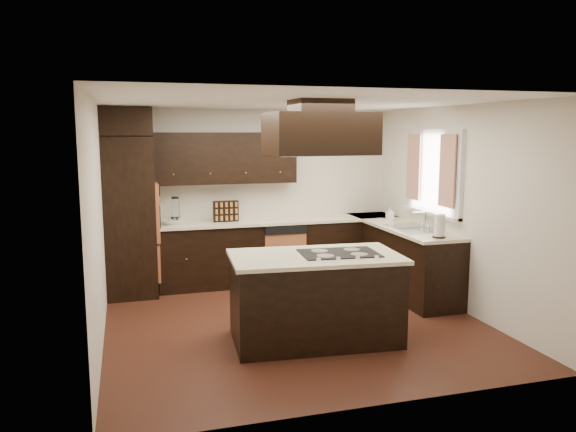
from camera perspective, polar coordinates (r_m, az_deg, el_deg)
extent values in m
cube|color=#502718|center=(6.61, 0.63, -10.79)|extent=(4.20, 4.20, 0.02)
cube|color=white|center=(6.24, 0.67, 11.60)|extent=(4.20, 4.20, 0.02)
cube|color=beige|center=(8.33, -3.57, 2.14)|extent=(4.20, 0.02, 2.50)
cube|color=beige|center=(4.36, 8.75, -3.86)|extent=(4.20, 0.02, 2.50)
cube|color=beige|center=(6.04, -18.87, -0.75)|extent=(0.02, 4.20, 2.50)
cube|color=beige|center=(7.20, 16.95, 0.77)|extent=(0.02, 4.20, 2.50)
cube|color=black|center=(7.75, -15.79, -0.07)|extent=(0.65, 0.75, 2.12)
cube|color=#B06439|center=(7.75, -13.22, 0.48)|extent=(0.05, 0.62, 0.78)
cube|color=black|center=(8.17, -2.80, -3.74)|extent=(2.93, 0.60, 0.88)
cube|color=black|center=(7.95, 11.27, -4.24)|extent=(0.60, 2.40, 0.88)
cube|color=beige|center=(8.07, -2.80, -0.57)|extent=(2.93, 0.63, 0.04)
cube|color=beige|center=(7.85, 11.27, -0.98)|extent=(0.63, 2.40, 0.04)
cube|color=black|center=(8.02, -6.34, 5.88)|extent=(2.00, 0.34, 0.72)
cube|color=#B06439|center=(7.97, -0.25, -4.36)|extent=(0.60, 0.05, 0.72)
cube|color=silver|center=(7.60, 14.56, 4.30)|extent=(0.06, 1.32, 1.12)
cube|color=white|center=(7.61, 14.74, 4.30)|extent=(0.00, 1.20, 1.00)
cube|color=beige|center=(7.21, 15.87, 4.43)|extent=(0.02, 0.34, 0.90)
cube|color=beige|center=(7.93, 12.65, 4.89)|extent=(0.02, 0.34, 0.90)
cube|color=silver|center=(7.55, 12.59, -1.21)|extent=(0.52, 0.84, 0.01)
cube|color=black|center=(5.94, 2.75, -8.48)|extent=(1.76, 1.05, 0.88)
cube|color=beige|center=(5.82, 2.79, -4.15)|extent=(1.83, 1.12, 0.04)
cube|color=black|center=(5.88, 5.21, -3.78)|extent=(0.84, 0.60, 0.01)
cube|color=black|center=(5.74, 3.24, 8.35)|extent=(1.05, 0.72, 0.42)
cube|color=black|center=(5.75, 3.27, 11.10)|extent=(0.55, 0.50, 0.13)
cylinder|color=silver|center=(7.83, -11.33, -0.49)|extent=(0.15, 0.15, 0.10)
cone|color=silver|center=(7.80, -11.37, 0.81)|extent=(0.13, 0.13, 0.26)
cube|color=black|center=(7.96, -6.34, 0.49)|extent=(0.36, 0.09, 0.30)
imported|color=silver|center=(7.85, -11.69, -0.60)|extent=(0.31, 0.31, 0.07)
imported|color=silver|center=(8.14, 10.33, 0.24)|extent=(0.09, 0.10, 0.20)
cylinder|color=silver|center=(6.93, 15.13, -1.01)|extent=(0.17, 0.17, 0.28)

